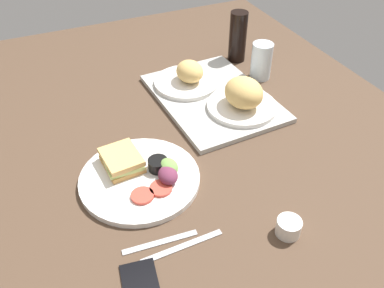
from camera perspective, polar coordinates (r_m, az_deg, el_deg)
The scene contains 10 objects.
ground_plane at distance 112.36cm, azimuth -1.81°, elevation -1.95°, with size 190.00×150.00×3.00cm, color #4C3828.
serving_tray at distance 132.38cm, azimuth 2.96°, elevation 6.57°, with size 45.00×33.00×1.60cm, color #B2B2AD.
bread_plate_near at distance 136.36cm, azimuth -0.56°, elevation 9.45°, with size 21.75×21.75×8.33cm.
bread_plate_far at distance 124.41cm, azimuth 7.24°, elevation 6.58°, with size 21.67×21.67×10.28cm.
plate_with_salad at distance 103.82cm, azimuth -7.35°, elevation -4.29°, with size 30.71×30.71×5.40cm.
drinking_glass at distance 143.76cm, azimuth 9.79°, elevation 11.51°, with size 7.19×7.19×12.74cm, color silver.
soda_bottle at distance 153.06cm, azimuth 6.50°, elevation 14.85°, with size 6.40×6.40×18.42cm, color black.
espresso_cup at distance 93.68cm, azimuth 13.50°, elevation -11.37°, with size 5.60×5.60×4.00cm, color silver.
fork at distance 91.22cm, azimuth -4.52°, elevation -13.66°, with size 17.00×1.40×0.50cm, color #B7B7BC.
knife at distance 90.33cm, azimuth -1.38°, elevation -14.26°, with size 19.00×1.40×0.50cm, color #B7B7BC.
Camera 1 is at (77.75, -30.93, 73.49)cm, focal length 37.69 mm.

